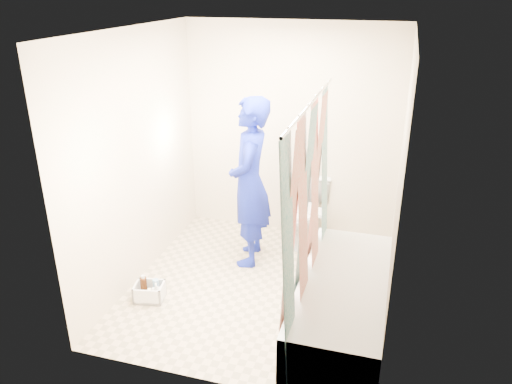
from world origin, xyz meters
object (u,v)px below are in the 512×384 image
(bathtub, at_px, (342,303))
(plumber, at_px, (250,183))
(toilet, at_px, (308,211))
(cleaning_caddy, at_px, (150,292))

(bathtub, bearing_deg, plumber, 139.66)
(bathtub, bearing_deg, toilet, 111.24)
(plumber, height_order, cleaning_caddy, plumber)
(bathtub, relative_size, toilet, 2.40)
(toilet, xyz_separation_m, cleaning_caddy, (-1.18, -1.56, -0.29))
(cleaning_caddy, bearing_deg, bathtub, -9.45)
(bathtub, xyz_separation_m, plumber, (-1.09, 0.92, 0.61))
(plumber, bearing_deg, cleaning_caddy, -44.40)
(toilet, bearing_deg, plumber, -126.74)
(bathtub, xyz_separation_m, toilet, (-0.58, 1.51, 0.10))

